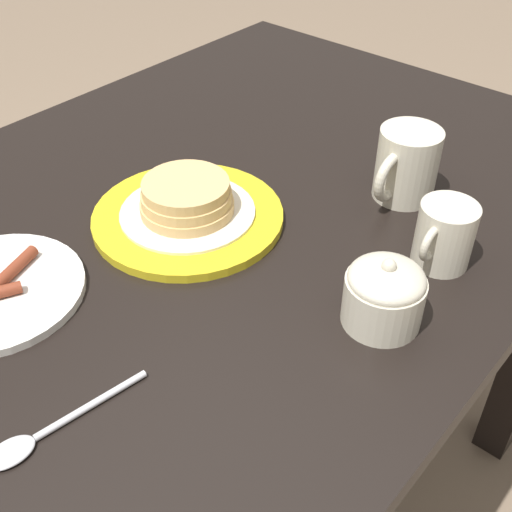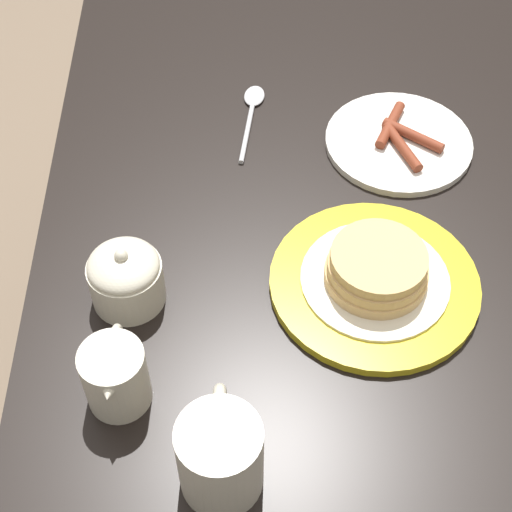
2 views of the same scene
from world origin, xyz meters
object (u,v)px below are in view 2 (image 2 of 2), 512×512
at_px(pancake_plate, 376,276).
at_px(sugar_bowl, 126,277).
at_px(creamer_pitcher, 115,376).
at_px(coffee_mug, 220,454).
at_px(spoon, 252,108).
at_px(side_plate_bacon, 399,141).

xyz_separation_m(pancake_plate, sugar_bowl, (-0.01, 0.29, 0.02)).
bearing_deg(creamer_pitcher, coffee_mug, -130.35).
xyz_separation_m(pancake_plate, spoon, (0.32, 0.14, -0.02)).
bearing_deg(coffee_mug, spoon, -4.46).
bearing_deg(side_plate_bacon, creamer_pitcher, 137.37).
xyz_separation_m(creamer_pitcher, sugar_bowl, (0.13, 0.00, -0.00)).
relative_size(pancake_plate, creamer_pitcher, 2.37).
xyz_separation_m(coffee_mug, spoon, (0.55, -0.04, -0.05)).
height_order(sugar_bowl, spoon, sugar_bowl).
height_order(coffee_mug, sugar_bowl, coffee_mug).
distance_m(pancake_plate, creamer_pitcher, 0.32).
bearing_deg(sugar_bowl, pancake_plate, -88.48).
bearing_deg(side_plate_bacon, pancake_plate, 165.28).
xyz_separation_m(creamer_pitcher, spoon, (0.46, -0.15, -0.04)).
bearing_deg(sugar_bowl, side_plate_bacon, -54.54).
height_order(side_plate_bacon, coffee_mug, coffee_mug).
bearing_deg(sugar_bowl, coffee_mug, -154.19).
xyz_separation_m(sugar_bowl, spoon, (0.33, -0.15, -0.03)).
distance_m(pancake_plate, side_plate_bacon, 0.25).
relative_size(pancake_plate, side_plate_bacon, 1.23).
bearing_deg(creamer_pitcher, side_plate_bacon, -42.63).
height_order(pancake_plate, creamer_pitcher, creamer_pitcher).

